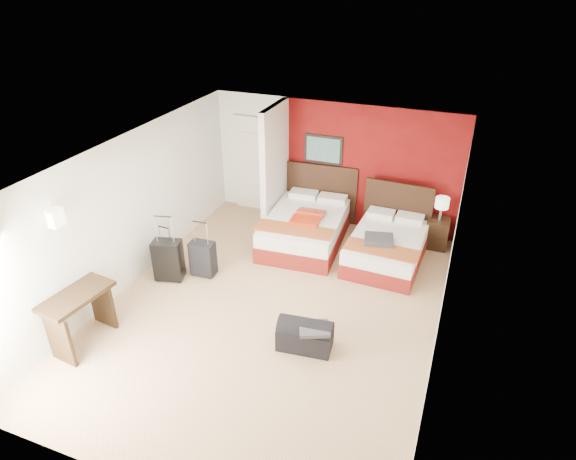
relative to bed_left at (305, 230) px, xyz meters
The scene contains 17 objects.
ground 2.15m from the bed_left, 84.80° to the right, with size 6.50×6.50×0.00m, color #D6B183.
room_walls 1.70m from the bed_left, 150.02° to the right, with size 5.02×6.52×2.50m.
red_accent_panel 1.74m from the bed_left, 49.71° to the left, with size 3.50×0.04×2.50m, color maroon.
partition_wall 1.34m from the bed_left, 148.64° to the left, with size 0.12×1.20×2.50m, color silver.
entry_door 2.03m from the bed_left, 145.21° to the left, with size 0.82×0.06×2.05m, color silver.
bed_left is the anchor object (origin of this frame).
bed_right 1.59m from the bed_left, ahead, with size 1.24×1.77×0.53m, color silver.
red_suitcase_open 0.37m from the bed_left, 45.00° to the right, with size 0.52×0.71×0.09m, color red.
jacket_bundle 1.57m from the bed_left, 14.68° to the right, with size 0.49×0.39×0.12m, color #3C3C41.
nightstand 2.51m from the bed_left, 18.42° to the left, with size 0.41×0.41×0.57m, color black.
table_lamp 2.56m from the bed_left, 18.42° to the left, with size 0.25×0.25×0.45m, color silver.
suitcase_black 2.64m from the bed_left, 131.53° to the right, with size 0.47×0.29×0.71m, color black.
suitcase_charcoal 2.09m from the bed_left, 127.54° to the right, with size 0.41×0.26×0.61m, color black.
suitcase_navy 2.60m from the bed_left, 139.16° to the right, with size 0.35×0.21×0.48m, color black.
duffel_bag 2.92m from the bed_left, 70.49° to the right, with size 0.76×0.41×0.39m, color black.
jacket_draped 3.02m from the bed_left, 68.13° to the right, with size 0.41×0.35×0.05m, color #3C3C41.
desk 4.28m from the bed_left, 117.78° to the right, with size 0.50×1.00×0.84m, color black.
Camera 1 is at (2.49, -5.73, 4.86)m, focal length 30.82 mm.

